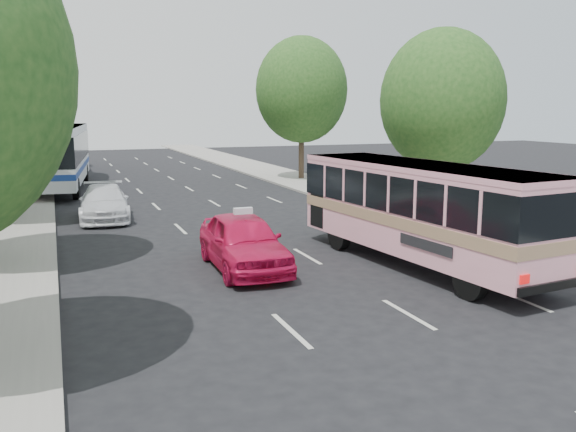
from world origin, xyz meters
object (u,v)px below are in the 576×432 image
pink_bus (421,203)px  pink_taxi (243,242)px  tour_coach_rear (54,143)px  white_pickup (104,203)px  tour_coach_front (58,152)px

pink_bus → pink_taxi: size_ratio=2.03×
pink_bus → tour_coach_rear: tour_coach_rear is taller
pink_taxi → tour_coach_rear: tour_coach_rear is taller
pink_taxi → pink_bus: bearing=-14.9°
pink_bus → white_pickup: bearing=119.4°
pink_bus → tour_coach_rear: (-10.01, 34.03, 0.23)m
pink_taxi → tour_coach_front: bearing=104.4°
white_pickup → tour_coach_front: size_ratio=0.39×
tour_coach_front → white_pickup: bearing=-75.6°
tour_coach_front → tour_coach_rear: (-0.19, 11.53, -0.09)m
pink_bus → tour_coach_rear: size_ratio=0.82×
pink_taxi → tour_coach_front: (-4.76, 21.00, 1.41)m
white_pickup → tour_coach_rear: size_ratio=0.41×
tour_coach_rear → white_pickup: bearing=-85.1°
tour_coach_front → tour_coach_rear: 11.53m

